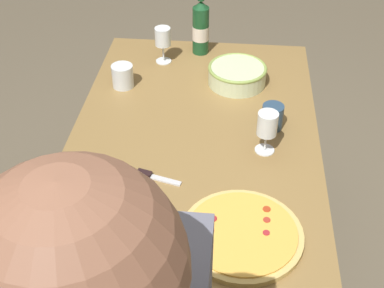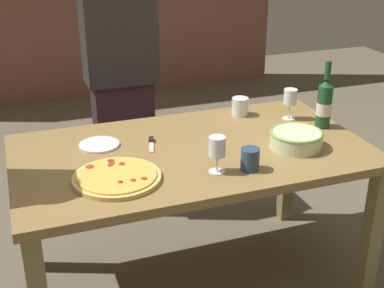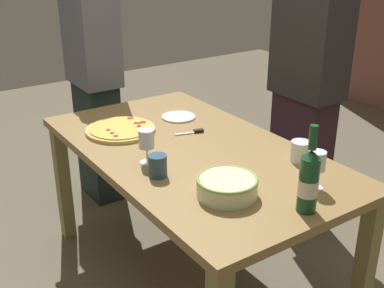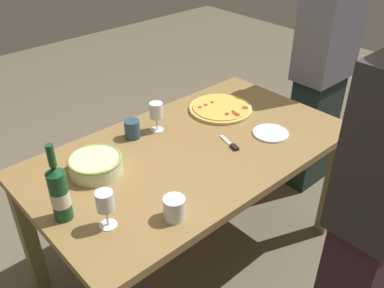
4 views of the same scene
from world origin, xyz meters
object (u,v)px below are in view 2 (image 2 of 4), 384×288
Objects in this scene: wine_bottle at (324,103)px; pizza_knife at (151,143)px; cup_ceramic at (240,107)px; person_guest_left at (121,77)px; wine_glass_near_pizza at (290,98)px; cup_amber at (250,159)px; pizza at (117,177)px; wine_glass_by_bottle at (217,149)px; side_plate at (99,145)px; dining_table at (192,167)px; serving_bowl at (296,138)px.

pizza_knife is (-0.86, 0.08, -0.12)m from wine_bottle.
person_guest_left is (-0.51, 0.56, 0.05)m from cup_ceramic.
wine_glass_near_pizza reaches higher than pizza_knife.
pizza_knife is at bearing 128.71° from cup_amber.
wine_bottle is 3.56× the size of cup_ceramic.
wine_glass_near_pizza reaches higher than pizza.
person_guest_left is (-0.14, 1.14, -0.01)m from wine_glass_by_bottle.
side_plate is (-0.99, -0.01, -0.11)m from wine_glass_near_pizza.
wine_glass_near_pizza is at bearing 46.19° from cup_amber.
cup_ceramic is (0.77, 0.50, 0.04)m from pizza.
wine_glass_by_bottle reaches higher than pizza_knife.
wine_glass_by_bottle is 0.42m from pizza_knife.
pizza_knife is at bearing -14.89° from side_plate.
dining_table is 4.48× the size of pizza.
serving_bowl is 0.33m from cup_amber.
serving_bowl is 1.18m from person_guest_left.
cup_amber and cup_ceramic have the same top height.
serving_bowl is 2.56× the size of cup_ceramic.
wine_glass_by_bottle is 0.15m from cup_amber.
cup_ceramic is at bearing 69.15° from cup_amber.
cup_amber reaches higher than serving_bowl.
serving_bowl is at bearing -81.74° from cup_ceramic.
pizza_knife is at bearing -159.15° from cup_ceramic.
cup_ceramic is 0.79m from side_plate.
pizza_knife is at bearing 144.36° from dining_table.
person_guest_left is (-0.12, 0.88, 0.19)m from dining_table.
cup_ceramic is 0.61× the size of pizza_knife.
wine_glass_by_bottle is at bearing -0.87° from person_guest_left.
wine_glass_near_pizza is at bearing 36.91° from wine_glass_by_bottle.
wine_glass_by_bottle is 1.14m from person_guest_left.
cup_amber is 0.64m from cup_ceramic.
serving_bowl is 1.51× the size of wine_glass_near_pizza.
pizza is 2.30× the size of pizza_knife.
cup_amber is 1.20m from person_guest_left.
person_guest_left is at bearing 103.57° from cup_amber.
pizza is at bearing -146.84° from cup_ceramic.
cup_amber reaches higher than dining_table.
cup_ceramic is at bearing 34.16° from person_guest_left.
pizza_knife is at bearing -174.71° from wine_glass_near_pizza.
cup_ceramic is at bearing 147.67° from wine_glass_near_pizza.
cup_ceramic is at bearing 33.16° from pizza.
cup_amber is 0.06× the size of person_guest_left.
wine_glass_near_pizza is (-0.10, 0.15, -0.01)m from wine_bottle.
dining_table is at bearing 162.46° from serving_bowl.
wine_bottle is at bearing 11.01° from pizza.
cup_ceramic is at bearing 137.49° from wine_bottle.
side_plate is (-0.84, 0.32, -0.04)m from serving_bowl.
person_guest_left is at bearing 132.19° from cup_ceramic.
wine_glass_by_bottle is at bearing -165.77° from serving_bowl.
wine_bottle reaches higher than wine_glass_by_bottle.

